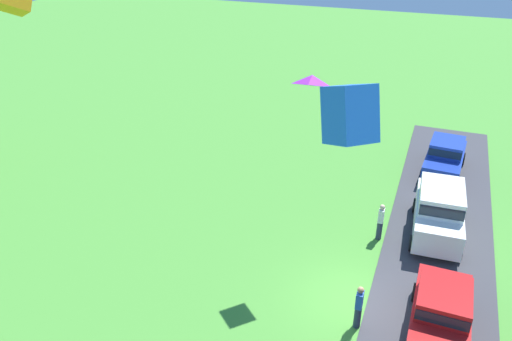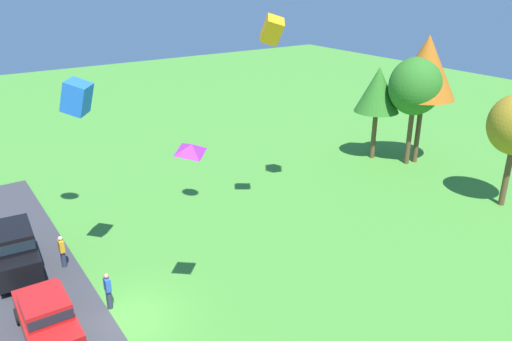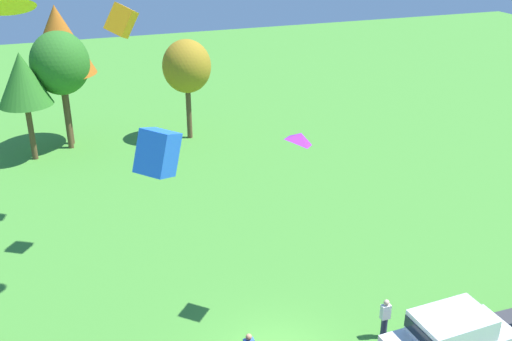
# 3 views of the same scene
# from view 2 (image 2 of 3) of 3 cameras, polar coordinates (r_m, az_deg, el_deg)

# --- Properties ---
(ground_plane) EXTENTS (120.00, 120.00, 0.00)m
(ground_plane) POSITION_cam_2_polar(r_m,az_deg,el_deg) (22.17, -14.50, -16.14)
(ground_plane) COLOR #478E33
(car_suv_mid_row) EXTENTS (4.73, 2.32, 2.28)m
(car_suv_mid_row) POSITION_cam_2_polar(r_m,az_deg,el_deg) (26.31, -25.94, -7.95)
(car_suv_mid_row) COLOR black
(car_suv_mid_row) RESTS_ON ground
(car_sedan_by_flagpole) EXTENTS (4.42, 1.99, 1.84)m
(car_sedan_by_flagpole) POSITION_cam_2_polar(r_m,az_deg,el_deg) (21.57, -22.81, -15.07)
(car_sedan_by_flagpole) COLOR red
(car_sedan_by_flagpole) RESTS_ON ground
(person_watching_sky) EXTENTS (0.36, 0.24, 1.71)m
(person_watching_sky) POSITION_cam_2_polar(r_m,az_deg,el_deg) (25.95, -21.26, -8.64)
(person_watching_sky) COLOR #2D334C
(person_watching_sky) RESTS_ON ground
(person_on_lawn) EXTENTS (0.36, 0.24, 1.71)m
(person_on_lawn) POSITION_cam_2_polar(r_m,az_deg,el_deg) (22.48, -16.55, -13.02)
(person_on_lawn) COLOR #2D334C
(person_on_lawn) RESTS_ON ground
(tree_far_right) EXTENTS (3.30, 3.30, 6.96)m
(tree_far_right) POSITION_cam_2_polar(r_m,az_deg,el_deg) (38.10, 13.76, 8.91)
(tree_far_right) COLOR brown
(tree_far_right) RESTS_ON ground
(tree_right_of_center) EXTENTS (3.73, 3.73, 7.88)m
(tree_right_of_center) POSITION_cam_2_polar(r_m,az_deg,el_deg) (37.45, 17.74, 9.11)
(tree_right_of_center) COLOR brown
(tree_right_of_center) RESTS_ON ground
(tree_center_back) EXTENTS (4.43, 4.43, 9.35)m
(tree_center_back) POSITION_cam_2_polar(r_m,az_deg,el_deg) (37.76, 18.86, 11.11)
(tree_center_back) COLOR brown
(tree_center_back) RESTS_ON ground
(kite_box_near_flag) EXTENTS (1.58, 1.50, 1.57)m
(kite_box_near_flag) POSITION_cam_2_polar(r_m,az_deg,el_deg) (21.82, -19.80, 7.89)
(kite_box_near_flag) COLOR blue
(kite_box_trailing_tail) EXTENTS (1.57, 1.21, 1.59)m
(kite_box_trailing_tail) POSITION_cam_2_polar(r_m,az_deg,el_deg) (25.08, 1.86, 15.76)
(kite_box_trailing_tail) COLOR orange
(kite_diamond_high_right) EXTENTS (1.01, 1.07, 0.62)m
(kite_diamond_high_right) POSITION_cam_2_polar(r_m,az_deg,el_deg) (17.87, -7.32, 2.47)
(kite_diamond_high_right) COLOR purple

